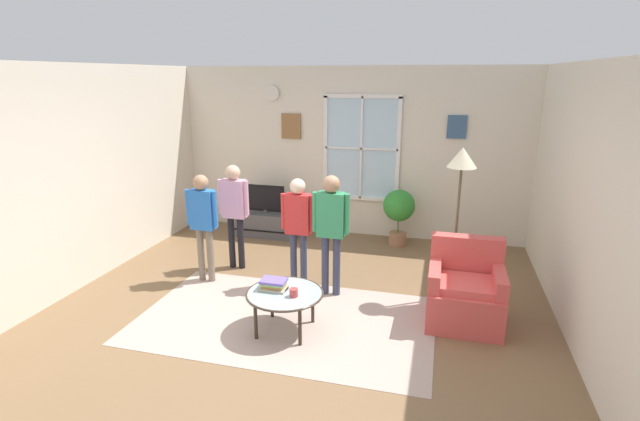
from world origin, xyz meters
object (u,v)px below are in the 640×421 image
object	(u,v)px
armchair	(465,293)
potted_plant_by_window	(399,209)
tv_stand	(266,224)
person_red_shirt	(298,220)
person_pink_shirt	(234,205)
coffee_table	(285,295)
person_green_shirt	(331,222)
cup	(294,293)
person_blue_shirt	(203,216)
floor_lamp	(461,173)
television	(265,198)
remote_near_books	(284,290)
book_stack	(274,284)

from	to	relation	value
armchair	potted_plant_by_window	xyz separation A→B (m)	(-0.91, 2.19, 0.24)
tv_stand	person_red_shirt	world-z (taller)	person_red_shirt
person_pink_shirt	potted_plant_by_window	bearing A→B (deg)	35.86
coffee_table	potted_plant_by_window	world-z (taller)	potted_plant_by_window
armchair	person_pink_shirt	xyz separation A→B (m)	(-2.94, 0.73, 0.56)
person_green_shirt	armchair	bearing A→B (deg)	-9.88
potted_plant_by_window	person_red_shirt	bearing A→B (deg)	-120.00
armchair	cup	bearing A→B (deg)	-156.20
coffee_table	potted_plant_by_window	xyz separation A→B (m)	(0.85, 2.86, 0.17)
person_blue_shirt	tv_stand	bearing A→B (deg)	87.11
cup	person_blue_shirt	size ratio (longest dim) A/B	0.06
armchair	person_green_shirt	distance (m)	1.64
floor_lamp	coffee_table	bearing A→B (deg)	-143.90
person_red_shirt	potted_plant_by_window	xyz separation A→B (m)	(1.04, 1.80, -0.28)
person_red_shirt	floor_lamp	distance (m)	1.95
television	person_pink_shirt	world-z (taller)	person_pink_shirt
cup	remote_near_books	bearing A→B (deg)	145.77
person_red_shirt	floor_lamp	world-z (taller)	floor_lamp
person_green_shirt	person_blue_shirt	bearing A→B (deg)	-179.06
coffee_table	person_red_shirt	size ratio (longest dim) A/B	0.58
person_red_shirt	person_green_shirt	size ratio (longest dim) A/B	0.94
tv_stand	potted_plant_by_window	world-z (taller)	potted_plant_by_window
television	potted_plant_by_window	size ratio (longest dim) A/B	0.73
person_green_shirt	cup	bearing A→B (deg)	-97.97
cup	floor_lamp	xyz separation A→B (m)	(1.53, 1.26, 1.03)
book_stack	potted_plant_by_window	world-z (taller)	potted_plant_by_window
television	cup	xyz separation A→B (m)	(1.38, -2.82, -0.16)
person_red_shirt	potted_plant_by_window	size ratio (longest dim) A/B	1.57
coffee_table	potted_plant_by_window	distance (m)	2.99
person_pink_shirt	person_blue_shirt	world-z (taller)	person_pink_shirt
tv_stand	cup	xyz separation A→B (m)	(1.38, -2.82, 0.27)
coffee_table	person_green_shirt	bearing A→B (deg)	74.82
cup	person_pink_shirt	bearing A→B (deg)	131.34
person_pink_shirt	floor_lamp	xyz separation A→B (m)	(2.82, -0.20, 0.61)
cup	person_green_shirt	world-z (taller)	person_green_shirt
tv_stand	armchair	distance (m)	3.69
coffee_table	person_red_shirt	xyz separation A→B (m)	(-0.19, 1.06, 0.45)
armchair	potted_plant_by_window	world-z (taller)	armchair
armchair	book_stack	distance (m)	2.01
coffee_table	person_pink_shirt	size ratio (longest dim) A/B	0.56
remote_near_books	potted_plant_by_window	world-z (taller)	potted_plant_by_window
television	coffee_table	bearing A→B (deg)	-65.32
tv_stand	potted_plant_by_window	bearing A→B (deg)	2.65
floor_lamp	book_stack	bearing A→B (deg)	-147.13
book_stack	person_pink_shirt	world-z (taller)	person_pink_shirt
coffee_table	cup	size ratio (longest dim) A/B	9.29
remote_near_books	potted_plant_by_window	size ratio (longest dim) A/B	0.16
coffee_table	remote_near_books	world-z (taller)	remote_near_books
tv_stand	remote_near_books	distance (m)	3.02
book_stack	person_red_shirt	world-z (taller)	person_red_shirt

